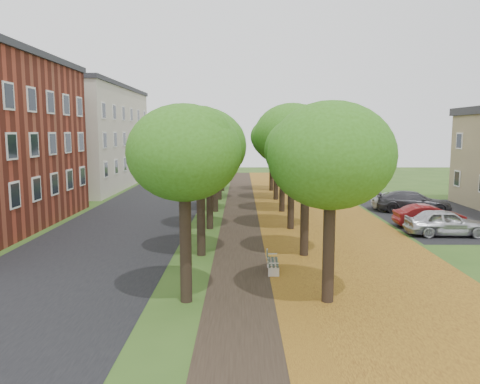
{
  "coord_description": "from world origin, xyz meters",
  "views": [
    {
      "loc": [
        -0.33,
        -15.3,
        5.75
      ],
      "look_at": [
        -0.4,
        9.69,
        2.5
      ],
      "focal_mm": 35.0,
      "sensor_mm": 36.0,
      "label": 1
    }
  ],
  "objects_px": {
    "car_red": "(429,216)",
    "car_white": "(406,201)",
    "bench": "(272,262)",
    "car_silver": "(446,222)",
    "car_grey": "(413,202)"
  },
  "relations": [
    {
      "from": "car_grey",
      "to": "car_white",
      "type": "height_order",
      "value": "car_grey"
    },
    {
      "from": "car_silver",
      "to": "car_white",
      "type": "relative_size",
      "value": 0.89
    },
    {
      "from": "bench",
      "to": "car_grey",
      "type": "xyz_separation_m",
      "value": [
        11.03,
        14.3,
        0.36
      ]
    },
    {
      "from": "car_grey",
      "to": "car_white",
      "type": "xyz_separation_m",
      "value": [
        -0.28,
        0.74,
        -0.07
      ]
    },
    {
      "from": "bench",
      "to": "car_white",
      "type": "height_order",
      "value": "car_white"
    },
    {
      "from": "car_red",
      "to": "car_white",
      "type": "xyz_separation_m",
      "value": [
        0.68,
        6.07,
        0.01
      ]
    },
    {
      "from": "car_red",
      "to": "car_white",
      "type": "height_order",
      "value": "car_white"
    },
    {
      "from": "car_silver",
      "to": "bench",
      "type": "bearing_deg",
      "value": 125.99
    },
    {
      "from": "car_red",
      "to": "car_white",
      "type": "distance_m",
      "value": 6.11
    },
    {
      "from": "bench",
      "to": "car_red",
      "type": "relative_size",
      "value": 0.39
    },
    {
      "from": "car_silver",
      "to": "car_grey",
      "type": "relative_size",
      "value": 0.84
    },
    {
      "from": "car_grey",
      "to": "car_silver",
      "type": "bearing_deg",
      "value": -174.25
    },
    {
      "from": "bench",
      "to": "car_red",
      "type": "height_order",
      "value": "car_red"
    },
    {
      "from": "bench",
      "to": "car_white",
      "type": "relative_size",
      "value": 0.33
    },
    {
      "from": "car_red",
      "to": "car_white",
      "type": "bearing_deg",
      "value": -6.0
    }
  ]
}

